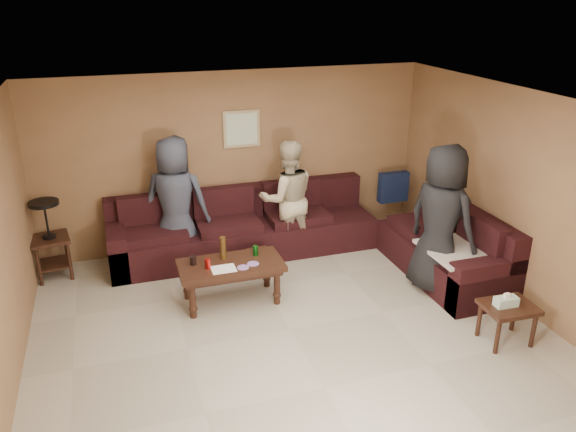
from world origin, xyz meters
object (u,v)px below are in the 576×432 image
object	(u,v)px
waste_bin	(260,262)
person_left	(176,202)
person_right	(441,220)
end_table_left	(50,238)
coffee_table	(230,269)
person_middle	(287,199)
sectional_sofa	(312,239)
side_table_right	(508,310)

from	to	relation	value
waste_bin	person_left	bearing A→B (deg)	145.63
waste_bin	person_right	distance (m)	2.38
end_table_left	waste_bin	bearing A→B (deg)	-16.16
person_right	coffee_table	bearing A→B (deg)	56.62
person_left	person_right	world-z (taller)	person_right
end_table_left	person_right	world-z (taller)	person_right
person_right	end_table_left	bearing A→B (deg)	46.01
waste_bin	person_middle	distance (m)	0.98
end_table_left	coffee_table	bearing A→B (deg)	-32.84
end_table_left	person_left	size ratio (longest dim) A/B	0.59
coffee_table	person_middle	xyz separation A→B (m)	(1.05, 1.06, 0.39)
end_table_left	person_middle	bearing A→B (deg)	-4.94
sectional_sofa	person_left	bearing A→B (deg)	163.01
person_left	person_middle	size ratio (longest dim) A/B	1.08
sectional_sofa	person_right	distance (m)	1.80
person_left	person_right	size ratio (longest dim) A/B	0.95
side_table_right	waste_bin	world-z (taller)	side_table_right
coffee_table	person_left	xyz separation A→B (m)	(-0.44, 1.24, 0.45)
person_right	sectional_sofa	bearing A→B (deg)	22.67
side_table_right	person_middle	world-z (taller)	person_middle
end_table_left	person_middle	size ratio (longest dim) A/B	0.64
end_table_left	person_middle	world-z (taller)	person_middle
person_middle	person_right	xyz separation A→B (m)	(1.43, -1.56, 0.11)
side_table_right	person_right	bearing A→B (deg)	94.27
person_middle	person_right	size ratio (longest dim) A/B	0.88
sectional_sofa	end_table_left	size ratio (longest dim) A/B	4.43
end_table_left	side_table_right	world-z (taller)	end_table_left
coffee_table	person_left	size ratio (longest dim) A/B	0.69
sectional_sofa	coffee_table	size ratio (longest dim) A/B	3.79
side_table_right	person_right	xyz separation A→B (m)	(-0.09, 1.23, 0.55)
person_middle	person_left	bearing A→B (deg)	-3.53
end_table_left	side_table_right	bearing A→B (deg)	-33.33
waste_bin	sectional_sofa	bearing A→B (deg)	8.95
person_left	person_right	distance (m)	3.41
sectional_sofa	person_middle	distance (m)	0.65
coffee_table	person_middle	distance (m)	1.54
person_left	sectional_sofa	bearing A→B (deg)	-174.18
side_table_right	person_middle	distance (m)	3.20
person_left	person_right	bearing A→B (deg)	172.21
side_table_right	waste_bin	bearing A→B (deg)	131.87
side_table_right	sectional_sofa	bearing A→B (deg)	117.89
end_table_left	sectional_sofa	bearing A→B (deg)	-10.51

